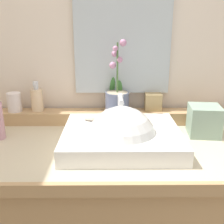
# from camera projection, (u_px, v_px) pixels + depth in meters

# --- Properties ---
(wall_back) EXTENTS (3.04, 0.20, 2.60)m
(wall_back) POSITION_uv_depth(u_px,v_px,m) (106.00, 35.00, 1.38)
(wall_back) COLOR beige
(wall_back) RESTS_ON ground
(back_ledge) EXTENTS (1.30, 0.10, 0.06)m
(back_ledge) POSITION_uv_depth(u_px,v_px,m) (106.00, 117.00, 1.34)
(back_ledge) COLOR tan
(back_ledge) RESTS_ON vanity_cabinet
(sink_basin) EXTENTS (0.46, 0.40, 0.29)m
(sink_basin) POSITION_uv_depth(u_px,v_px,m) (122.00, 139.00, 1.08)
(sink_basin) COLOR white
(sink_basin) RESTS_ON vanity_cabinet
(soap_bar) EXTENTS (0.07, 0.04, 0.02)m
(soap_bar) POSITION_uv_depth(u_px,v_px,m) (91.00, 118.00, 1.18)
(soap_bar) COLOR beige
(soap_bar) RESTS_ON sink_basin
(potted_plant) EXTENTS (0.11, 0.12, 0.34)m
(potted_plant) POSITION_uv_depth(u_px,v_px,m) (117.00, 97.00, 1.29)
(potted_plant) COLOR slate
(potted_plant) RESTS_ON back_ledge
(soap_dispenser) EXTENTS (0.06, 0.06, 0.15)m
(soap_dispenser) POSITION_uv_depth(u_px,v_px,m) (37.00, 99.00, 1.31)
(soap_dispenser) COLOR beige
(soap_dispenser) RESTS_ON back_ledge
(tumbler_cup) EXTENTS (0.07, 0.07, 0.09)m
(tumbler_cup) POSITION_uv_depth(u_px,v_px,m) (14.00, 102.00, 1.31)
(tumbler_cup) COLOR silver
(tumbler_cup) RESTS_ON back_ledge
(trinket_box) EXTENTS (0.08, 0.07, 0.08)m
(trinket_box) POSITION_uv_depth(u_px,v_px,m) (153.00, 102.00, 1.33)
(trinket_box) COLOR tan
(trinket_box) RESTS_ON back_ledge
(tissue_box) EXTENTS (0.14, 0.14, 0.13)m
(tissue_box) POSITION_uv_depth(u_px,v_px,m) (204.00, 121.00, 1.18)
(tissue_box) COLOR #88A48F
(tissue_box) RESTS_ON vanity_cabinet
(mirror) EXTENTS (0.46, 0.02, 0.62)m
(mirror) POSITION_uv_depth(u_px,v_px,m) (123.00, 28.00, 1.26)
(mirror) COLOR silver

